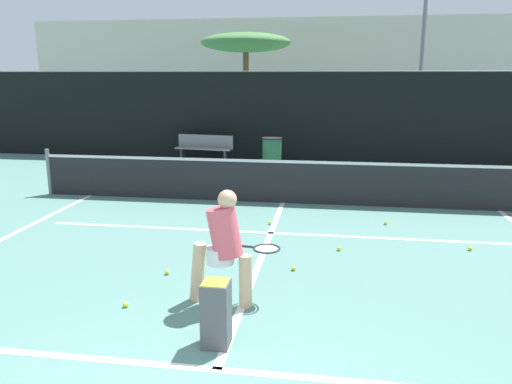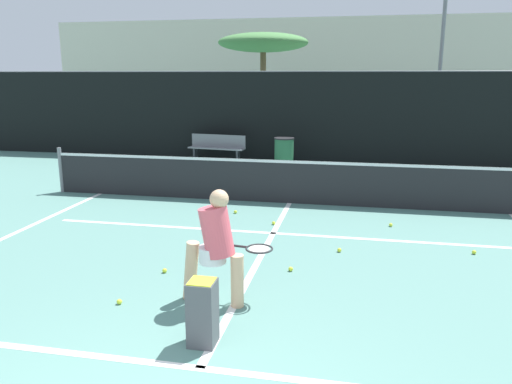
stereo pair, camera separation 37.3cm
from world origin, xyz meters
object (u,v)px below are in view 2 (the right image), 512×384
(player_practicing, at_px, (216,243))
(trash_bin, at_px, (284,152))
(ball_hopper, at_px, (203,311))
(parked_car, at_px, (347,129))
(courtside_bench, at_px, (217,147))

(player_practicing, height_order, trash_bin, player_practicing)
(player_practicing, bearing_deg, trash_bin, 101.80)
(ball_hopper, bearing_deg, trash_bin, 93.71)
(trash_bin, bearing_deg, parked_car, 71.90)
(ball_hopper, relative_size, trash_bin, 0.82)
(player_practicing, relative_size, ball_hopper, 2.04)
(player_practicing, distance_m, courtside_bench, 10.31)
(player_practicing, height_order, ball_hopper, player_practicing)
(player_practicing, bearing_deg, ball_hopper, -74.35)
(courtside_bench, bearing_deg, player_practicing, -66.63)
(player_practicing, bearing_deg, courtside_bench, 114.16)
(courtside_bench, bearing_deg, parked_car, 59.24)
(player_practicing, relative_size, courtside_bench, 0.76)
(trash_bin, bearing_deg, player_practicing, -86.64)
(player_practicing, height_order, courtside_bench, player_practicing)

